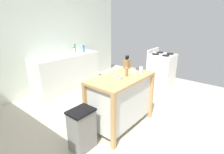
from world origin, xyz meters
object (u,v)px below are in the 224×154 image
object	(u,v)px
bowl_stoneware_deep	(118,77)
drinking_cup	(141,70)
bowl_ceramic_small	(134,72)
bottle_hand_soap	(74,51)
trash_bin	(82,129)
bottle_spray_cleaner	(75,48)
bowl_ceramic_wide	(139,69)
kitchen_island	(121,99)
pepper_grinder	(127,72)
stove	(161,71)
bottle_dish_soap	(84,49)
knife_block	(127,63)
sink_faucet	(62,50)

from	to	relation	value
bowl_stoneware_deep	drinking_cup	xyz separation A→B (m)	(0.50, -0.12, 0.03)
bowl_ceramic_small	bottle_hand_soap	bearing A→B (deg)	79.63
trash_bin	bottle_spray_cleaner	distance (m)	2.87
bowl_ceramic_wide	kitchen_island	bearing A→B (deg)	177.81
pepper_grinder	bottle_spray_cleaner	distance (m)	2.45
bowl_stoneware_deep	bottle_hand_soap	xyz separation A→B (m)	(0.81, 2.08, 0.06)
bowl_stoneware_deep	stove	distance (m)	2.33
drinking_cup	stove	xyz separation A→B (m)	(1.76, 0.38, -0.51)
bottle_dish_soap	bottle_spray_cleaner	bearing A→B (deg)	133.97
bottle_spray_cleaner	stove	xyz separation A→B (m)	(1.24, -2.03, -0.55)
bottle_hand_soap	stove	size ratio (longest dim) A/B	0.18
knife_block	stove	bearing A→B (deg)	0.45
bottle_spray_cleaner	stove	size ratio (longest dim) A/B	0.22
bowl_ceramic_wide	stove	size ratio (longest dim) A/B	0.11
bottle_dish_soap	knife_block	bearing A→B (deg)	-107.36
bowl_ceramic_small	stove	distance (m)	1.91
pepper_grinder	bottle_spray_cleaner	xyz separation A→B (m)	(0.81, 2.31, 0.03)
bowl_stoneware_deep	bowl_ceramic_small	bearing A→B (deg)	-1.92
bowl_ceramic_small	bottle_dish_soap	world-z (taller)	bottle_dish_soap
bowl_ceramic_wide	bottle_dish_soap	xyz separation A→B (m)	(0.55, 2.11, 0.06)
trash_bin	bottle_hand_soap	distance (m)	2.58
bowl_ceramic_wide	bottle_spray_cleaner	distance (m)	2.32
sink_faucet	bottle_spray_cleaner	world-z (taller)	bottle_spray_cleaner
bottle_hand_soap	bottle_spray_cleaner	xyz separation A→B (m)	(0.21, 0.21, 0.02)
bottle_spray_cleaner	trash_bin	bearing A→B (deg)	-128.32
trash_bin	bottle_hand_soap	xyz separation A→B (m)	(1.52, 1.97, 0.69)
kitchen_island	drinking_cup	size ratio (longest dim) A/B	10.82
bowl_ceramic_wide	bowl_ceramic_small	world-z (taller)	bowl_ceramic_small
trash_bin	bottle_hand_soap	world-z (taller)	bottle_hand_soap
bowl_stoneware_deep	sink_faucet	world-z (taller)	sink_faucet
bowl_stoneware_deep	kitchen_island	bearing A→B (deg)	11.95
bottle_dish_soap	bottle_spray_cleaner	xyz separation A→B (m)	(-0.17, 0.17, 0.02)
kitchen_island	knife_block	size ratio (longest dim) A/B	4.66
pepper_grinder	sink_faucet	bearing A→B (deg)	80.25
bowl_ceramic_wide	stove	bearing A→B (deg)	8.73
pepper_grinder	trash_bin	world-z (taller)	pepper_grinder
bowl_ceramic_small	bottle_spray_cleaner	bearing A→B (deg)	75.66
kitchen_island	bottle_spray_cleaner	size ratio (longest dim) A/B	5.32
bowl_ceramic_small	bottle_spray_cleaner	distance (m)	2.38
trash_bin	bottle_dish_soap	bearing A→B (deg)	46.78
bowl_ceramic_wide	bottle_spray_cleaner	bearing A→B (deg)	80.43
stove	pepper_grinder	bearing A→B (deg)	-172.25
pepper_grinder	bottle_dish_soap	size ratio (longest dim) A/B	0.84
knife_block	pepper_grinder	world-z (taller)	knife_block
bottle_spray_cleaner	knife_block	bearing A→B (deg)	-101.62
knife_block	bowl_ceramic_wide	world-z (taller)	knife_block
trash_bin	bottle_dish_soap	distance (m)	2.85
pepper_grinder	bowl_ceramic_small	bearing A→B (deg)	2.04
kitchen_island	trash_bin	xyz separation A→B (m)	(-0.83, 0.08, -0.20)
knife_block	trash_bin	xyz separation A→B (m)	(-1.31, -0.14, -0.69)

